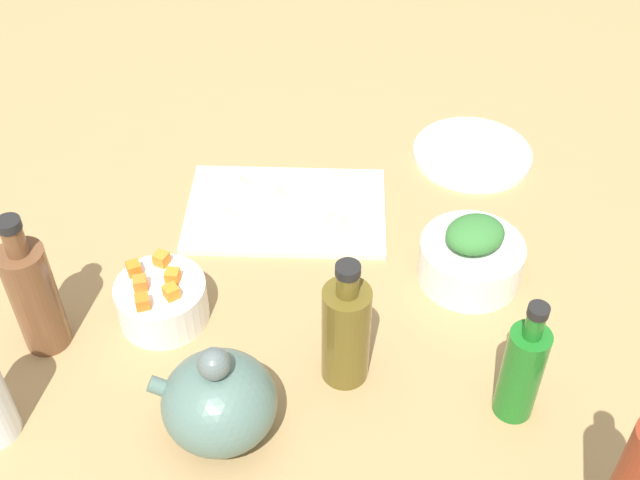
# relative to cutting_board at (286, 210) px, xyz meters

# --- Properties ---
(tabletop) EXTENTS (1.90, 1.90, 0.03)m
(tabletop) POSITION_rel_cutting_board_xyz_m (-0.07, 0.11, -0.02)
(tabletop) COLOR #A18050
(tabletop) RESTS_ON ground
(cutting_board) EXTENTS (0.33, 0.23, 0.01)m
(cutting_board) POSITION_rel_cutting_board_xyz_m (0.00, 0.00, 0.00)
(cutting_board) COLOR silver
(cutting_board) RESTS_ON tabletop
(plate_tofu) EXTENTS (0.20, 0.20, 0.01)m
(plate_tofu) POSITION_rel_cutting_board_xyz_m (-0.30, -0.18, 0.00)
(plate_tofu) COLOR white
(plate_tofu) RESTS_ON tabletop
(bowl_greens) EXTENTS (0.15, 0.15, 0.06)m
(bowl_greens) POSITION_rel_cutting_board_xyz_m (-0.28, 0.11, 0.03)
(bowl_greens) COLOR white
(bowl_greens) RESTS_ON tabletop
(bowl_carrots) EXTENTS (0.12, 0.12, 0.06)m
(bowl_carrots) POSITION_rel_cutting_board_xyz_m (0.14, 0.23, 0.03)
(bowl_carrots) COLOR white
(bowl_carrots) RESTS_ON tabletop
(teapot) EXTENTS (0.15, 0.14, 0.15)m
(teapot) POSITION_rel_cutting_board_xyz_m (0.02, 0.41, 0.05)
(teapot) COLOR #4F6D63
(teapot) RESTS_ON tabletop
(bottle_0) EXTENTS (0.05, 0.05, 0.19)m
(bottle_0) POSITION_rel_cutting_board_xyz_m (-0.33, 0.33, 0.07)
(bottle_0) COLOR #1B6D1F
(bottle_0) RESTS_ON tabletop
(bottle_2) EXTENTS (0.06, 0.06, 0.20)m
(bottle_2) POSITION_rel_cutting_board_xyz_m (-0.12, 0.30, 0.08)
(bottle_2) COLOR brown
(bottle_2) RESTS_ON tabletop
(bottle_3) EXTENTS (0.06, 0.06, 0.22)m
(bottle_3) POSITION_rel_cutting_board_xyz_m (0.28, 0.29, 0.08)
(bottle_3) COLOR brown
(bottle_3) RESTS_ON tabletop
(carrot_cube_0) EXTENTS (0.02, 0.02, 0.02)m
(carrot_cube_0) POSITION_rel_cutting_board_xyz_m (0.14, 0.19, 0.07)
(carrot_cube_0) COLOR orange
(carrot_cube_0) RESTS_ON bowl_carrots
(carrot_cube_1) EXTENTS (0.02, 0.02, 0.02)m
(carrot_cube_1) POSITION_rel_cutting_board_xyz_m (0.16, 0.24, 0.07)
(carrot_cube_1) COLOR orange
(carrot_cube_1) RESTS_ON bowl_carrots
(carrot_cube_2) EXTENTS (0.02, 0.02, 0.02)m
(carrot_cube_2) POSITION_rel_cutting_board_xyz_m (0.12, 0.22, 0.07)
(carrot_cube_2) COLOR orange
(carrot_cube_2) RESTS_ON bowl_carrots
(carrot_cube_3) EXTENTS (0.02, 0.02, 0.02)m
(carrot_cube_3) POSITION_rel_cutting_board_xyz_m (0.15, 0.27, 0.07)
(carrot_cube_3) COLOR orange
(carrot_cube_3) RESTS_ON bowl_carrots
(carrot_cube_4) EXTENTS (0.03, 0.03, 0.02)m
(carrot_cube_4) POSITION_rel_cutting_board_xyz_m (0.11, 0.25, 0.07)
(carrot_cube_4) COLOR orange
(carrot_cube_4) RESTS_ON bowl_carrots
(carrot_cube_5) EXTENTS (0.02, 0.02, 0.02)m
(carrot_cube_5) POSITION_rel_cutting_board_xyz_m (0.17, 0.21, 0.07)
(carrot_cube_5) COLOR orange
(carrot_cube_5) RESTS_ON bowl_carrots
(chopped_greens_mound) EXTENTS (0.11, 0.11, 0.04)m
(chopped_greens_mound) POSITION_rel_cutting_board_xyz_m (-0.28, 0.11, 0.08)
(chopped_greens_mound) COLOR #347333
(chopped_greens_mound) RESTS_ON bowl_greens
(tofu_cube_0) EXTENTS (0.03, 0.03, 0.02)m
(tofu_cube_0) POSITION_rel_cutting_board_xyz_m (-0.31, -0.18, 0.02)
(tofu_cube_0) COLOR #E4EECA
(tofu_cube_0) RESTS_ON plate_tofu
(tofu_cube_1) EXTENTS (0.02, 0.02, 0.02)m
(tofu_cube_1) POSITION_rel_cutting_board_xyz_m (-0.30, -0.22, 0.02)
(tofu_cube_1) COLOR white
(tofu_cube_1) RESTS_ON plate_tofu
(tofu_cube_2) EXTENTS (0.02, 0.02, 0.02)m
(tofu_cube_2) POSITION_rel_cutting_board_xyz_m (-0.28, -0.15, 0.02)
(tofu_cube_2) COLOR white
(tofu_cube_2) RESTS_ON plate_tofu
(tofu_cube_3) EXTENTS (0.03, 0.03, 0.02)m
(tofu_cube_3) POSITION_rel_cutting_board_xyz_m (-0.26, -0.20, 0.02)
(tofu_cube_3) COLOR white
(tofu_cube_3) RESTS_ON plate_tofu
(dumpling_0) EXTENTS (0.07, 0.07, 0.03)m
(dumpling_0) POSITION_rel_cutting_board_xyz_m (-0.09, 0.03, 0.02)
(dumpling_0) COLOR beige
(dumpling_0) RESTS_ON cutting_board
(dumpling_1) EXTENTS (0.05, 0.05, 0.02)m
(dumpling_1) POSITION_rel_cutting_board_xyz_m (0.09, 0.04, 0.02)
(dumpling_1) COLOR beige
(dumpling_1) RESTS_ON cutting_board
(dumpling_2) EXTENTS (0.06, 0.07, 0.02)m
(dumpling_2) POSITION_rel_cutting_board_xyz_m (0.02, -0.02, 0.02)
(dumpling_2) COLOR beige
(dumpling_2) RESTS_ON cutting_board
(dumpling_3) EXTENTS (0.06, 0.06, 0.03)m
(dumpling_3) POSITION_rel_cutting_board_xyz_m (-0.04, -0.01, 0.02)
(dumpling_3) COLOR beige
(dumpling_3) RESTS_ON cutting_board
(dumpling_4) EXTENTS (0.06, 0.05, 0.02)m
(dumpling_4) POSITION_rel_cutting_board_xyz_m (0.09, -0.04, 0.02)
(dumpling_4) COLOR beige
(dumpling_4) RESTS_ON cutting_board
(dumpling_5) EXTENTS (0.05, 0.05, 0.02)m
(dumpling_5) POSITION_rel_cutting_board_xyz_m (0.02, 0.06, 0.02)
(dumpling_5) COLOR beige
(dumpling_5) RESTS_ON cutting_board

